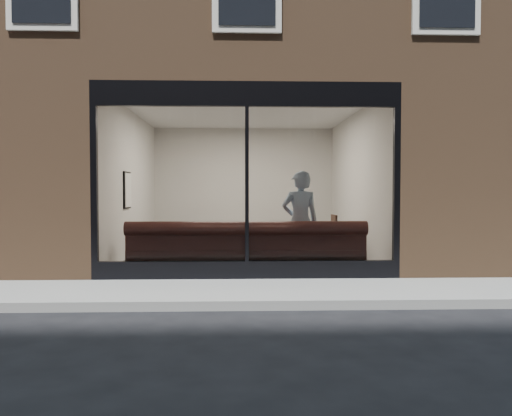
{
  "coord_description": "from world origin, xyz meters",
  "views": [
    {
      "loc": [
        -0.12,
        -6.03,
        1.45
      ],
      "look_at": [
        0.16,
        2.4,
        1.15
      ],
      "focal_mm": 35.0,
      "sensor_mm": 36.0,
      "label": 1
    }
  ],
  "objects_px": {
    "cafe_table_left": "(150,228)",
    "cafe_chair_right": "(325,249)",
    "cafe_table_right": "(297,229)",
    "person": "(300,222)",
    "banquette": "(247,262)"
  },
  "relations": [
    {
      "from": "cafe_table_left",
      "to": "cafe_chair_right",
      "type": "distance_m",
      "value": 3.55
    },
    {
      "from": "cafe_table_left",
      "to": "cafe_table_right",
      "type": "height_order",
      "value": "cafe_table_right"
    },
    {
      "from": "person",
      "to": "cafe_table_left",
      "type": "relative_size",
      "value": 3.31
    },
    {
      "from": "cafe_table_right",
      "to": "banquette",
      "type": "bearing_deg",
      "value": -142.97
    },
    {
      "from": "cafe_table_left",
      "to": "cafe_chair_right",
      "type": "relative_size",
      "value": 1.23
    },
    {
      "from": "person",
      "to": "cafe_chair_right",
      "type": "relative_size",
      "value": 4.06
    },
    {
      "from": "banquette",
      "to": "cafe_table_left",
      "type": "bearing_deg",
      "value": 150.7
    },
    {
      "from": "cafe_table_right",
      "to": "cafe_chair_right",
      "type": "bearing_deg",
      "value": 53.98
    },
    {
      "from": "banquette",
      "to": "person",
      "type": "distance_m",
      "value": 1.19
    },
    {
      "from": "person",
      "to": "cafe_table_right",
      "type": "height_order",
      "value": "person"
    },
    {
      "from": "person",
      "to": "cafe_chair_right",
      "type": "xyz_separation_m",
      "value": [
        0.68,
        1.39,
        -0.66
      ]
    },
    {
      "from": "person",
      "to": "cafe_chair_right",
      "type": "height_order",
      "value": "person"
    },
    {
      "from": "person",
      "to": "cafe_table_left",
      "type": "distance_m",
      "value": 2.88
    },
    {
      "from": "person",
      "to": "cafe_table_right",
      "type": "relative_size",
      "value": 2.94
    },
    {
      "from": "person",
      "to": "cafe_table_left",
      "type": "xyz_separation_m",
      "value": [
        -2.77,
        0.76,
        -0.16
      ]
    }
  ]
}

